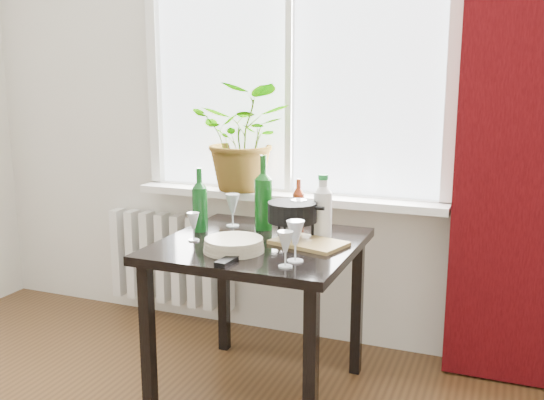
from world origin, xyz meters
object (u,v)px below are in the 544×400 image
at_px(wineglass_front_left, 193,226).
at_px(fondue_pot, 292,221).
at_px(wine_bottle_left, 200,199).
at_px(bottle_amber, 298,202).
at_px(tv_remote, 230,259).
at_px(cleaning_bottle, 323,206).
at_px(wine_bottle_right, 263,192).
at_px(table, 260,261).
at_px(wineglass_front_right, 295,241).
at_px(wineglass_far_right, 285,249).
at_px(wineglass_back_center, 299,218).
at_px(cutting_board, 309,243).
at_px(radiator, 171,259).
at_px(wineglass_back_left, 233,210).
at_px(plate_stack, 234,245).
at_px(potted_plant, 245,137).

height_order(wineglass_front_left, fondue_pot, fondue_pot).
relative_size(wine_bottle_left, bottle_amber, 1.31).
xyz_separation_m(fondue_pot, tv_remote, (-0.12, -0.41, -0.08)).
distance_m(wine_bottle_left, cleaning_bottle, 0.58).
bearing_deg(wine_bottle_right, table, -71.96).
xyz_separation_m(wine_bottle_left, bottle_amber, (0.39, 0.28, -0.04)).
distance_m(wine_bottle_right, tv_remote, 0.56).
relative_size(wine_bottle_left, fondue_pot, 1.21).
distance_m(wineglass_front_right, wineglass_far_right, 0.08).
relative_size(wine_bottle_left, wineglass_back_center, 1.71).
bearing_deg(wine_bottle_right, cutting_board, -31.88).
bearing_deg(bottle_amber, wine_bottle_left, -144.50).
height_order(wineglass_back_center, cutting_board, wineglass_back_center).
distance_m(radiator, cleaning_bottle, 1.28).
xyz_separation_m(table, wineglass_front_right, (0.25, -0.23, 0.18)).
bearing_deg(wine_bottle_right, bottle_amber, 47.35).
bearing_deg(bottle_amber, wineglass_front_right, -71.85).
xyz_separation_m(table, wineglass_far_right, (0.24, -0.31, 0.17)).
distance_m(wineglass_back_left, plate_stack, 0.44).
distance_m(table, tv_remote, 0.34).
bearing_deg(wine_bottle_left, wineglass_back_center, 8.61).
bearing_deg(cleaning_bottle, wine_bottle_left, -168.88).
bearing_deg(fondue_pot, bottle_amber, 109.17).
relative_size(bottle_amber, plate_stack, 0.90).
distance_m(wineglass_back_center, fondue_pot, 0.05).
height_order(wineglass_front_left, plate_stack, wineglass_front_left).
bearing_deg(fondue_pot, plate_stack, -115.39).
xyz_separation_m(wineglass_front_left, fondue_pot, (0.40, 0.19, 0.02)).
relative_size(wine_bottle_left, wineglass_back_left, 1.86).
xyz_separation_m(radiator, fondue_pot, (0.97, -0.55, 0.45)).
relative_size(wineglass_front_right, wineglass_front_left, 1.30).
height_order(cleaning_bottle, tv_remote, cleaning_bottle).
bearing_deg(wineglass_back_center, potted_plant, 135.53).
bearing_deg(wine_bottle_left, radiator, 132.38).
relative_size(radiator, potted_plant, 1.36).
height_order(table, plate_stack, plate_stack).
distance_m(wine_bottle_right, wineglass_front_right, 0.54).
bearing_deg(table, wineglass_front_right, -42.48).
distance_m(potted_plant, wineglass_far_right, 1.12).
bearing_deg(plate_stack, wineglass_front_left, 160.53).
distance_m(wineglass_back_center, wineglass_front_left, 0.48).
xyz_separation_m(radiator, bottle_amber, (0.91, -0.29, 0.48)).
bearing_deg(table, radiator, 143.46).
bearing_deg(potted_plant, plate_stack, -69.33).
distance_m(wineglass_front_right, fondue_pot, 0.33).
height_order(wineglass_back_center, tv_remote, wineglass_back_center).
xyz_separation_m(cleaning_bottle, cutting_board, (-0.01, -0.15, -0.14)).
relative_size(wine_bottle_left, cleaning_bottle, 1.04).
height_order(bottle_amber, cutting_board, bottle_amber).
xyz_separation_m(wineglass_front_right, wineglass_back_left, (-0.48, 0.43, -0.00)).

